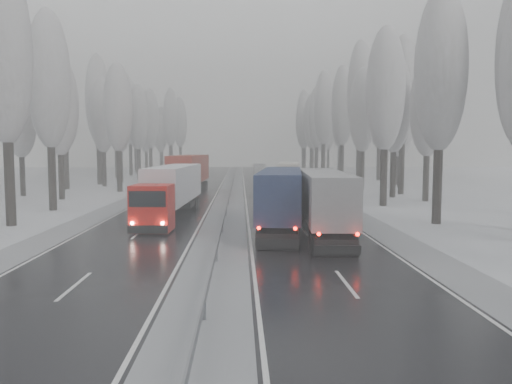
{
  "coord_description": "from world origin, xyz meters",
  "views": [
    {
      "loc": [
        1.12,
        -18.98,
        5.25
      ],
      "look_at": [
        2.26,
        16.71,
        2.2
      ],
      "focal_mm": 35.0,
      "sensor_mm": 36.0,
      "label": 1
    }
  ],
  "objects": [
    {
      "name": "truck_red_red",
      "position": [
        -4.92,
        38.94,
        2.67
      ],
      "size": [
        3.81,
        17.96,
        4.58
      ],
      "rotation": [
        0.0,
        0.0,
        -0.06
      ],
      "color": "#AE1009",
      "rests_on": "ground"
    },
    {
      "name": "shoulder_left",
      "position": [
        -10.2,
        30.0,
        0.02
      ],
      "size": [
        2.4,
        200.0,
        0.04
      ],
      "primitive_type": "cube",
      "color": "#919398",
      "rests_on": "ground"
    },
    {
      "name": "tree_34",
      "position": [
        15.73,
        96.32,
        11.37
      ],
      "size": [
        3.6,
        3.6,
        17.63
      ],
      "color": "black",
      "rests_on": "ground"
    },
    {
      "name": "tree_38",
      "position": [
        18.73,
        116.73,
        11.59
      ],
      "size": [
        3.6,
        3.6,
        17.97
      ],
      "color": "black",
      "rests_on": "ground"
    },
    {
      "name": "truck_grey_tarp",
      "position": [
        6.22,
        11.75,
        2.28
      ],
      "size": [
        3.38,
        15.33,
        3.9
      ],
      "rotation": [
        0.0,
        0.0,
        -0.07
      ],
      "color": "#505156",
      "rests_on": "ground"
    },
    {
      "name": "tree_71",
      "position": [
        -21.09,
        83.19,
        12.63
      ],
      "size": [
        3.6,
        3.6,
        19.61
      ],
      "color": "black",
      "rests_on": "ground"
    },
    {
      "name": "tree_30",
      "position": [
        16.56,
        81.7,
        11.52
      ],
      "size": [
        3.6,
        3.6,
        17.86
      ],
      "color": "black",
      "rests_on": "ground"
    },
    {
      "name": "tree_64",
      "position": [
        -18.26,
        52.71,
        9.96
      ],
      "size": [
        3.6,
        3.6,
        15.42
      ],
      "color": "black",
      "rests_on": "ground"
    },
    {
      "name": "tree_69",
      "position": [
        -21.42,
        73.11,
        12.46
      ],
      "size": [
        3.6,
        3.6,
        19.35
      ],
      "color": "black",
      "rests_on": "ground"
    },
    {
      "name": "tree_72",
      "position": [
        -18.93,
        88.54,
        9.76
      ],
      "size": [
        3.6,
        3.6,
        15.11
      ],
      "color": "black",
      "rests_on": "ground"
    },
    {
      "name": "tree_37",
      "position": [
        24.02,
        110.16,
        10.56
      ],
      "size": [
        3.6,
        3.6,
        16.37
      ],
      "color": "black",
      "rests_on": "ground"
    },
    {
      "name": "tree_16",
      "position": [
        15.04,
        15.67,
        10.67
      ],
      "size": [
        3.6,
        3.6,
        16.53
      ],
      "color": "black",
      "rests_on": "ground"
    },
    {
      "name": "tree_19",
      "position": [
        20.02,
        31.03,
        9.42
      ],
      "size": [
        3.6,
        3.6,
        14.57
      ],
      "color": "black",
      "rests_on": "ground"
    },
    {
      "name": "truck_cream_box",
      "position": [
        7.06,
        40.51,
        2.15
      ],
      "size": [
        4.14,
        14.5,
        3.69
      ],
      "rotation": [
        0.0,
        0.0,
        -0.13
      ],
      "color": "#B3B19E",
      "rests_on": "ground"
    },
    {
      "name": "tree_75",
      "position": [
        -24.2,
        103.33,
        11.99
      ],
      "size": [
        3.6,
        3.6,
        18.6
      ],
      "color": "black",
      "rests_on": "ground"
    },
    {
      "name": "tree_26",
      "position": [
        17.56,
        61.27,
        12.1
      ],
      "size": [
        3.6,
        3.6,
        18.78
      ],
      "color": "black",
      "rests_on": "ground"
    },
    {
      "name": "tree_74",
      "position": [
        -15.07,
        99.33,
        12.67
      ],
      "size": [
        3.6,
        3.6,
        19.68
      ],
      "color": "black",
      "rests_on": "ground"
    },
    {
      "name": "tree_79",
      "position": [
        -20.33,
        119.31,
        11.01
      ],
      "size": [
        3.6,
        3.6,
        17.07
      ],
      "color": "black",
      "rests_on": "ground"
    },
    {
      "name": "median_guardrail",
      "position": [
        0.0,
        29.99,
        0.6
      ],
      "size": [
        0.12,
        200.0,
        0.76
      ],
      "color": "slate",
      "rests_on": "ground"
    },
    {
      "name": "tree_66",
      "position": [
        -18.16,
        62.35,
        9.84
      ],
      "size": [
        3.6,
        3.6,
        15.23
      ],
      "color": "black",
      "rests_on": "ground"
    },
    {
      "name": "tree_23",
      "position": [
        23.31,
        49.6,
        8.77
      ],
      "size": [
        3.6,
        3.6,
        13.55
      ],
      "color": "black",
      "rests_on": "ground"
    },
    {
      "name": "carriageway_right",
      "position": [
        5.25,
        30.0,
        0.01
      ],
      "size": [
        7.5,
        200.0,
        0.03
      ],
      "primitive_type": "cube",
      "color": "black",
      "rests_on": "ground"
    },
    {
      "name": "tree_61",
      "position": [
        -23.52,
        38.2,
        9.02
      ],
      "size": [
        3.6,
        3.6,
        13.95
      ],
      "color": "black",
      "rests_on": "ground"
    },
    {
      "name": "box_truck_distant",
      "position": [
        5.0,
        81.31,
        1.27
      ],
      "size": [
        2.2,
        6.73,
        2.5
      ],
      "rotation": [
        0.0,
        0.0,
        0.02
      ],
      "color": "silver",
      "rests_on": "ground"
    },
    {
      "name": "tree_21",
      "position": [
        20.12,
        39.17,
        12.0
      ],
      "size": [
        3.6,
        3.6,
        18.62
      ],
      "color": "black",
      "rests_on": "ground"
    },
    {
      "name": "median_slush",
      "position": [
        0.0,
        30.0,
        0.02
      ],
      "size": [
        3.0,
        200.0,
        0.04
      ],
      "primitive_type": "cube",
      "color": "#919398",
      "rests_on": "ground"
    },
    {
      "name": "truck_red_white",
      "position": [
        -4.06,
        18.99,
        2.32
      ],
      "size": [
        3.23,
        15.59,
        3.97
      ],
      "rotation": [
        0.0,
        0.0,
        -0.05
      ],
      "color": "red",
      "rests_on": "ground"
    },
    {
      "name": "tree_77",
      "position": [
        -19.66,
        112.72,
        9.26
      ],
      "size": [
        3.6,
        3.6,
        14.32
      ],
      "color": "black",
      "rests_on": "ground"
    },
    {
      "name": "tree_31",
      "position": [
        22.48,
        85.7,
        11.97
      ],
      "size": [
        3.6,
        3.6,
        18.58
      ],
      "color": "black",
      "rests_on": "ground"
    },
    {
      "name": "tree_25",
      "position": [
        24.81,
        55.02,
        12.52
      ],
      "size": [
        3.6,
        3.6,
        19.44
      ],
      "color": "black",
      "rests_on": "ground"
    },
    {
      "name": "tree_36",
      "position": [
        17.04,
        106.16,
        13.02
      ],
      "size": [
        3.6,
        3.6,
        20.23
      ],
      "color": "black",
      "rests_on": "ground"
    },
    {
      "name": "tree_76",
      "position": [
        -14.05,
        108.72,
        11.95
      ],
      "size": [
        3.6,
        3.6,
        18.55
      ],
      "color": "black",
      "rests_on": "ground"
    },
    {
      "name": "tree_28",
      "position": [
        16.34,
        71.95,
        12.64
      ],
      "size": [
        3.6,
        3.6,
        19.62
      ],
      "color": "black",
      "rests_on": "ground"
    },
    {
      "name": "tree_24",
      "position": [
        17.9,
        51.02,
        13.19
      ],
      "size": [
        3.6,
        3.6,
        20.49
      ],
      "color": "black",
      "rests_on": "ground"
    },
    {
      "name": "tree_73",
      "position": [
        -21.82,
        92.54,
        11.11
      ],
      "size": [
        3.6,
        3.6,
        17.22
      ],
      "color": "black",
      "rests_on": "ground"
    },
    {
      "name": "ground",
      "position": [
        0.0,
        0.0,
        0.0
      ],
      "size": [
        260.0,
        260.0,
        0.0
      ],
      "primitive_type": "plane",
      "color": "silver",
      "rests_on": "ground"
    },
    {
      "name": "shoulder_right",
      "position": [
        10.2,
        30.0,
        0.02
      ],
      "size": [
        2.4,
        200.0,
        0.04
      ],
      "primitive_type": "cube",
      "color": "#919398",
      "rests_on": "ground"
    },
    {
      "name": "tree_39",
      "position": [
        21.55,
        120.73,
        10.45
      ],
      "size": [
        3.6,
        3.6,
        16.19
      ],
      "color": "black",
      "rests_on": "ground"
    },
    {
      "name": "tree_68",
      "position": [
        -16.58,
        69.11,
        10.75
      ],
      "size": [
        3.6,
        3.6,
        16.65
      ],
      "color": "black",
      "rests_on": "ground"
    },
    {
      "name": "tree_63",
      "position": [
        -21.85,
        47.73,
        10.89
      ],
      "size": [
        3.6,
        3.6,
        16.88
      ],
      "color": "black",
      "rests_on": "ground"
    },
    {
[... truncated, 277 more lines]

